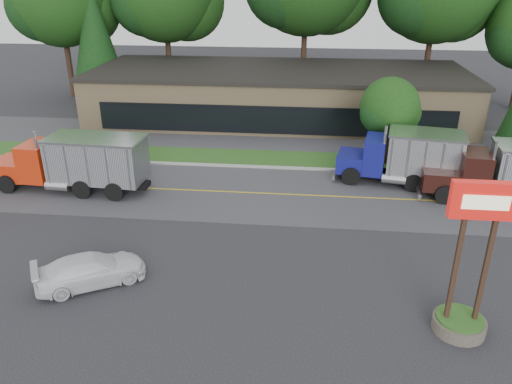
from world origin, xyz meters
TOP-DOWN VIEW (x-y plane):
  - ground at (0.00, 0.00)m, footprint 140.00×140.00m
  - road at (0.00, 9.00)m, footprint 60.00×8.00m
  - center_line at (0.00, 9.00)m, footprint 60.00×0.12m
  - curb at (0.00, 13.20)m, footprint 60.00×0.30m
  - grass_verge at (0.00, 15.00)m, footprint 60.00×3.40m
  - far_parking at (0.00, 20.00)m, footprint 60.00×7.00m
  - strip_mall at (2.00, 26.00)m, footprint 32.00×12.00m
  - bilo_sign at (10.50, -2.50)m, footprint 2.20×1.90m
  - tree_far_a at (-19.84, 32.12)m, footprint 10.26×9.65m
  - evergreen_left at (-16.00, 30.00)m, footprint 5.24×5.24m
  - tree_verge at (10.06, 15.05)m, footprint 4.13×3.88m
  - dump_truck_red at (-8.81, 8.43)m, footprint 9.71×3.15m
  - dump_truck_blue at (10.75, 11.46)m, footprint 7.66×3.87m
  - rally_car at (-4.15, -0.99)m, footprint 4.81×3.90m

SIDE VIEW (x-z plane):
  - ground at x=0.00m, z-range 0.00..0.00m
  - road at x=0.00m, z-range -0.01..0.01m
  - center_line at x=0.00m, z-range 0.00..0.00m
  - curb at x=0.00m, z-range -0.06..0.06m
  - grass_verge at x=0.00m, z-range -0.01..0.01m
  - far_parking at x=0.00m, z-range -0.01..0.01m
  - rally_car at x=-4.15m, z-range 0.00..1.31m
  - dump_truck_blue at x=10.75m, z-range 0.12..3.48m
  - dump_truck_red at x=-8.81m, z-range 0.13..3.49m
  - strip_mall at x=2.00m, z-range 0.00..4.00m
  - bilo_sign at x=10.50m, z-range -0.95..5.00m
  - tree_verge at x=10.06m, z-range 0.80..6.68m
  - evergreen_left at x=-16.00m, z-range 0.59..12.50m
  - tree_far_a at x=-19.84m, z-range 2.02..16.66m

